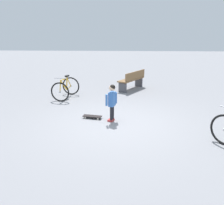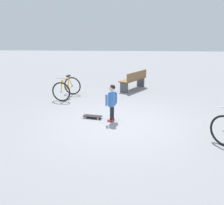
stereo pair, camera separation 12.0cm
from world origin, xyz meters
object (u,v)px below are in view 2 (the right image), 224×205
street_bench (134,80)px  skateboard (92,116)px  bicycle_mid (67,88)px  child_person (112,99)px

street_bench → skateboard: bearing=-108.6°
skateboard → street_bench: size_ratio=0.36×
skateboard → bicycle_mid: bearing=120.6°
child_person → street_bench: 4.00m
child_person → street_bench: size_ratio=0.67×
bicycle_mid → street_bench: size_ratio=0.74×
child_person → street_bench: bearing=80.3°
bicycle_mid → street_bench: bicycle_mid is taller
child_person → skateboard: child_person is taller
skateboard → street_bench: (1.26, 3.74, 0.37)m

